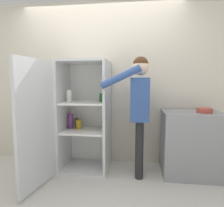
# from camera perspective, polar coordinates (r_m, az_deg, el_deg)

# --- Properties ---
(ground_plane) EXTENTS (12.00, 12.00, 0.00)m
(ground_plane) POSITION_cam_1_polar(r_m,az_deg,el_deg) (2.63, -6.97, -23.52)
(ground_plane) COLOR beige
(wall_back) EXTENTS (7.00, 0.06, 2.55)m
(wall_back) POSITION_cam_1_polar(r_m,az_deg,el_deg) (3.24, -2.94, 5.75)
(wall_back) COLOR beige
(wall_back) RESTS_ON ground_plane
(refrigerator) EXTENTS (0.84, 1.29, 1.60)m
(refrigerator) POSITION_cam_1_polar(r_m,az_deg,el_deg) (2.91, -10.12, -3.75)
(refrigerator) COLOR silver
(refrigerator) RESTS_ON ground_plane
(person) EXTENTS (0.62, 0.57, 1.63)m
(person) POSITION_cam_1_polar(r_m,az_deg,el_deg) (2.71, 7.83, 0.53)
(person) COLOR #262628
(person) RESTS_ON ground_plane
(counter) EXTENTS (0.78, 0.61, 0.89)m
(counter) POSITION_cam_1_polar(r_m,az_deg,el_deg) (3.05, 21.57, -10.51)
(counter) COLOR gray
(counter) RESTS_ON ground_plane
(bowl) EXTENTS (0.21, 0.21, 0.06)m
(bowl) POSITION_cam_1_polar(r_m,az_deg,el_deg) (2.93, 24.91, -1.77)
(bowl) COLOR #B24738
(bowl) RESTS_ON counter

